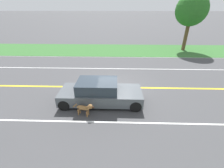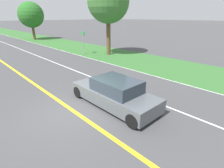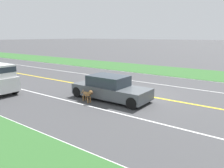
# 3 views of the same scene
# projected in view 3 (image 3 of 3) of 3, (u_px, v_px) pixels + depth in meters

# --- Properties ---
(ground_plane) EXTENTS (400.00, 400.00, 0.00)m
(ground_plane) POSITION_uv_depth(u_px,v_px,m) (139.00, 95.00, 13.53)
(ground_plane) COLOR #424244
(centre_divider_line) EXTENTS (0.18, 160.00, 0.01)m
(centre_divider_line) POSITION_uv_depth(u_px,v_px,m) (139.00, 95.00, 13.53)
(centre_divider_line) COLOR yellow
(centre_divider_line) RESTS_ON ground
(lane_edge_line_right) EXTENTS (0.14, 160.00, 0.01)m
(lane_edge_line_right) POSITION_uv_depth(u_px,v_px,m) (45.00, 135.00, 8.01)
(lane_edge_line_right) COLOR white
(lane_edge_line_right) RESTS_ON ground
(lane_edge_line_left) EXTENTS (0.14, 160.00, 0.01)m
(lane_edge_line_left) POSITION_uv_depth(u_px,v_px,m) (178.00, 78.00, 19.05)
(lane_edge_line_left) COLOR white
(lane_edge_line_left) RESTS_ON ground
(lane_dash_same_dir) EXTENTS (0.10, 160.00, 0.01)m
(lane_dash_same_dir) POSITION_uv_depth(u_px,v_px,m) (104.00, 110.00, 10.77)
(lane_dash_same_dir) COLOR white
(lane_dash_same_dir) RESTS_ON ground
(lane_dash_oncoming) EXTENTS (0.10, 160.00, 0.01)m
(lane_dash_oncoming) POSITION_uv_depth(u_px,v_px,m) (162.00, 85.00, 16.29)
(lane_dash_oncoming) COLOR white
(lane_dash_oncoming) RESTS_ON ground
(grass_verge_left) EXTENTS (6.00, 160.00, 0.03)m
(grass_verge_left) POSITION_uv_depth(u_px,v_px,m) (189.00, 73.00, 21.42)
(grass_verge_left) COLOR #33662D
(grass_verge_left) RESTS_ON ground
(ego_car) EXTENTS (1.81, 4.57, 1.36)m
(ego_car) POSITION_uv_depth(u_px,v_px,m) (110.00, 88.00, 12.49)
(ego_car) COLOR #51565B
(ego_car) RESTS_ON ground
(dog) EXTENTS (0.46, 1.19, 0.75)m
(dog) POSITION_uv_depth(u_px,v_px,m) (88.00, 94.00, 11.93)
(dog) COLOR olive
(dog) RESTS_ON ground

